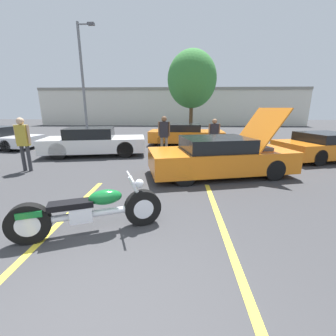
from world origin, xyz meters
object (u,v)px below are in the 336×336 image
(parked_car_mid_right_row, at_px, (186,135))
(parked_car_mid_left_row, at_px, (94,142))
(motorcycle, at_px, (89,211))
(spectator_by_show_car, at_px, (214,134))
(spectator_far_lot, at_px, (164,133))
(tree_background, at_px, (192,79))
(spectator_near_motorcycle, at_px, (23,140))
(light_pole, at_px, (84,77))
(show_car_hood_open, at_px, (221,157))
(parked_car_right_row, at_px, (327,146))

(parked_car_mid_right_row, relative_size, parked_car_mid_left_row, 0.92)
(motorcycle, distance_m, spectator_by_show_car, 7.59)
(motorcycle, distance_m, spectator_far_lot, 6.50)
(tree_background, bearing_deg, spectator_near_motorcycle, -115.63)
(parked_car_mid_left_row, bearing_deg, spectator_far_lot, -13.88)
(tree_background, distance_m, parked_car_mid_right_row, 8.05)
(light_pole, bearing_deg, spectator_far_lot, -47.48)
(parked_car_mid_right_row, bearing_deg, show_car_hood_open, -79.78)
(tree_background, xyz_separation_m, spectator_by_show_car, (0.52, -10.08, -3.46))
(light_pole, xyz_separation_m, spectator_far_lot, (5.99, -6.54, -3.11))
(tree_background, distance_m, show_car_hood_open, 13.86)
(spectator_near_motorcycle, bearing_deg, light_pole, 98.84)
(show_car_hood_open, relative_size, spectator_far_lot, 2.70)
(parked_car_right_row, distance_m, spectator_by_show_car, 4.71)
(parked_car_mid_left_row, xyz_separation_m, parked_car_right_row, (10.11, -0.43, -0.06))
(tree_background, bearing_deg, light_pole, -152.47)
(tree_background, bearing_deg, parked_car_right_row, -64.51)
(spectator_by_show_car, bearing_deg, parked_car_mid_left_row, -176.98)
(show_car_hood_open, relative_size, parked_car_mid_right_row, 1.09)
(spectator_far_lot, bearing_deg, parked_car_right_row, -1.93)
(light_pole, distance_m, spectator_far_lot, 9.40)
(light_pole, bearing_deg, motorcycle, -68.48)
(parked_car_mid_left_row, bearing_deg, parked_car_right_row, -12.85)
(spectator_near_motorcycle, relative_size, spectator_far_lot, 1.03)
(light_pole, height_order, tree_background, light_pole)
(parked_car_mid_left_row, height_order, parked_car_right_row, parked_car_mid_left_row)
(tree_background, relative_size, parked_car_mid_left_row, 1.45)
(parked_car_mid_right_row, relative_size, spectator_far_lot, 2.46)
(tree_background, xyz_separation_m, parked_car_mid_right_row, (-0.67, -7.04, -3.85))
(motorcycle, xyz_separation_m, spectator_far_lot, (0.89, 6.40, 0.65))
(parked_car_right_row, bearing_deg, tree_background, 99.93)
(show_car_hood_open, relative_size, parked_car_mid_left_row, 1.01)
(motorcycle, height_order, spectator_by_show_car, spectator_by_show_car)
(parked_car_mid_right_row, distance_m, spectator_near_motorcycle, 8.33)
(motorcycle, relative_size, spectator_far_lot, 1.37)
(parked_car_right_row, distance_m, spectator_near_motorcycle, 11.71)
(motorcycle, xyz_separation_m, spectator_by_show_car, (3.14, 6.88, 0.56))
(parked_car_mid_right_row, relative_size, spectator_by_show_car, 2.66)
(motorcycle, xyz_separation_m, show_car_hood_open, (2.88, 3.64, 0.20))
(light_pole, height_order, spectator_far_lot, light_pole)
(light_pole, distance_m, spectator_by_show_car, 10.72)
(show_car_hood_open, height_order, spectator_by_show_car, show_car_hood_open)
(show_car_hood_open, distance_m, parked_car_mid_left_row, 5.99)
(spectator_by_show_car, bearing_deg, light_pole, 143.70)
(parked_car_mid_left_row, distance_m, spectator_by_show_car, 5.49)
(parked_car_right_row, bearing_deg, spectator_far_lot, 162.50)
(parked_car_mid_right_row, bearing_deg, spectator_far_lot, -104.86)
(parked_car_mid_right_row, relative_size, spectator_near_motorcycle, 2.40)
(tree_background, relative_size, spectator_near_motorcycle, 3.76)
(parked_car_mid_left_row, distance_m, spectator_near_motorcycle, 3.13)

